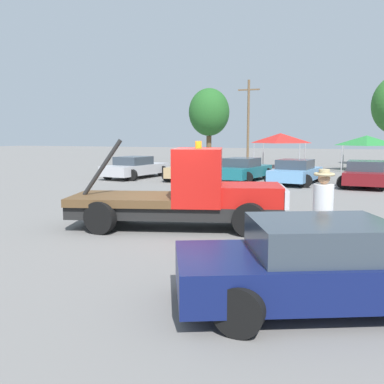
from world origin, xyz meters
The scene contains 13 objects.
ground_plane centered at (0.00, 0.00, 0.00)m, with size 160.00×160.00×0.00m, color slate.
tow_truck centered at (0.35, 0.11, 0.95)m, with size 6.27×3.51×2.51m.
foreground_car centered at (4.47, -4.32, 0.65)m, with size 5.16×3.73×1.34m.
person_near_truck centered at (4.12, -1.83, 1.13)m, with size 0.43×0.43×1.92m.
parked_car_silver centered at (-8.12, 12.42, 0.65)m, with size 2.86×5.01×1.34m.
parked_car_tan centered at (-4.63, 12.68, 0.65)m, with size 2.79×4.49×1.34m.
parked_car_teal centered at (-1.49, 13.20, 0.65)m, with size 2.94×4.80×1.34m.
parked_car_skyblue centered at (1.61, 12.60, 0.65)m, with size 2.87×4.48×1.34m.
parked_car_maroon centered at (5.12, 12.71, 0.65)m, with size 2.67×4.65×1.34m.
canopy_tent_red centered at (-1.24, 24.25, 2.41)m, with size 3.62×3.62×2.81m.
canopy_tent_green centered at (5.24, 23.58, 2.26)m, with size 3.34×3.34×2.63m.
tree_center centered at (-9.74, 31.04, 4.98)m, with size 4.15×4.15×7.42m.
utility_pole centered at (-5.81, 31.78, 4.34)m, with size 2.20×0.24×8.15m.
Camera 1 is at (4.77, -10.94, 2.59)m, focal length 40.00 mm.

